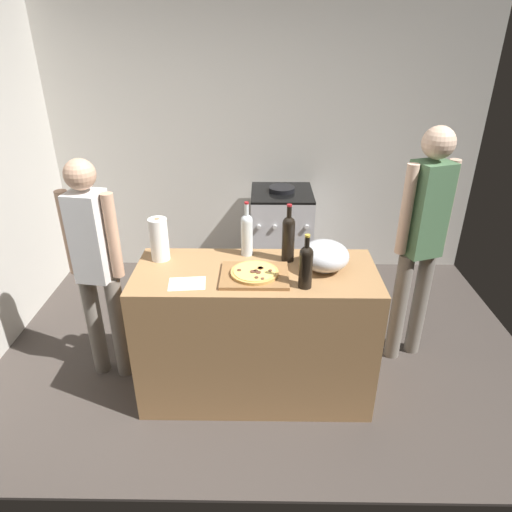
{
  "coord_description": "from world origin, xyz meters",
  "views": [
    {
      "loc": [
        0.12,
        -1.85,
        2.24
      ],
      "look_at": [
        0.08,
        0.65,
        0.98
      ],
      "focal_mm": 31.64,
      "sensor_mm": 36.0,
      "label": 1
    }
  ],
  "objects_px": {
    "mixing_bowl": "(325,256)",
    "person_in_red": "(422,234)",
    "stove": "(281,238)",
    "pizza": "(255,272)",
    "wine_bottle_clear": "(306,265)",
    "paper_towel_roll": "(159,239)",
    "person_in_stripes": "(96,262)",
    "wine_bottle_green": "(247,233)",
    "wine_bottle_dark": "(288,237)"
  },
  "relations": [
    {
      "from": "pizza",
      "to": "wine_bottle_dark",
      "type": "xyz_separation_m",
      "value": [
        0.21,
        0.22,
        0.13
      ]
    },
    {
      "from": "wine_bottle_dark",
      "to": "person_in_stripes",
      "type": "bearing_deg",
      "value": 179.14
    },
    {
      "from": "pizza",
      "to": "wine_bottle_dark",
      "type": "height_order",
      "value": "wine_bottle_dark"
    },
    {
      "from": "wine_bottle_dark",
      "to": "wine_bottle_clear",
      "type": "bearing_deg",
      "value": -76.04
    },
    {
      "from": "mixing_bowl",
      "to": "wine_bottle_dark",
      "type": "xyz_separation_m",
      "value": [
        -0.21,
        0.11,
        0.07
      ]
    },
    {
      "from": "person_in_red",
      "to": "wine_bottle_clear",
      "type": "bearing_deg",
      "value": -145.04
    },
    {
      "from": "stove",
      "to": "mixing_bowl",
      "type": "bearing_deg",
      "value": -82.4
    },
    {
      "from": "wine_bottle_green",
      "to": "stove",
      "type": "distance_m",
      "value": 1.45
    },
    {
      "from": "stove",
      "to": "person_in_stripes",
      "type": "bearing_deg",
      "value": -132.88
    },
    {
      "from": "pizza",
      "to": "mixing_bowl",
      "type": "distance_m",
      "value": 0.44
    },
    {
      "from": "person_in_red",
      "to": "stove",
      "type": "bearing_deg",
      "value": 129.16
    },
    {
      "from": "pizza",
      "to": "mixing_bowl",
      "type": "xyz_separation_m",
      "value": [
        0.42,
        0.11,
        0.06
      ]
    },
    {
      "from": "wine_bottle_clear",
      "to": "person_in_stripes",
      "type": "bearing_deg",
      "value": 165.27
    },
    {
      "from": "wine_bottle_green",
      "to": "wine_bottle_clear",
      "type": "relative_size",
      "value": 1.11
    },
    {
      "from": "pizza",
      "to": "person_in_stripes",
      "type": "relative_size",
      "value": 0.18
    },
    {
      "from": "mixing_bowl",
      "to": "person_in_red",
      "type": "distance_m",
      "value": 0.8
    },
    {
      "from": "wine_bottle_green",
      "to": "wine_bottle_dark",
      "type": "bearing_deg",
      "value": -17.18
    },
    {
      "from": "wine_bottle_green",
      "to": "person_in_red",
      "type": "xyz_separation_m",
      "value": [
        1.18,
        0.18,
        -0.08
      ]
    },
    {
      "from": "pizza",
      "to": "paper_towel_roll",
      "type": "distance_m",
      "value": 0.65
    },
    {
      "from": "wine_bottle_green",
      "to": "person_in_stripes",
      "type": "relative_size",
      "value": 0.23
    },
    {
      "from": "pizza",
      "to": "stove",
      "type": "bearing_deg",
      "value": 82.04
    },
    {
      "from": "wine_bottle_clear",
      "to": "paper_towel_roll",
      "type": "bearing_deg",
      "value": 159.34
    },
    {
      "from": "pizza",
      "to": "wine_bottle_clear",
      "type": "height_order",
      "value": "wine_bottle_clear"
    },
    {
      "from": "wine_bottle_dark",
      "to": "person_in_stripes",
      "type": "height_order",
      "value": "person_in_stripes"
    },
    {
      "from": "paper_towel_roll",
      "to": "person_in_stripes",
      "type": "distance_m",
      "value": 0.46
    },
    {
      "from": "paper_towel_roll",
      "to": "wine_bottle_green",
      "type": "relative_size",
      "value": 0.77
    },
    {
      "from": "mixing_bowl",
      "to": "wine_bottle_green",
      "type": "relative_size",
      "value": 0.82
    },
    {
      "from": "mixing_bowl",
      "to": "stove",
      "type": "bearing_deg",
      "value": 97.6
    },
    {
      "from": "wine_bottle_clear",
      "to": "wine_bottle_dark",
      "type": "distance_m",
      "value": 0.34
    },
    {
      "from": "mixing_bowl",
      "to": "wine_bottle_green",
      "type": "distance_m",
      "value": 0.52
    },
    {
      "from": "wine_bottle_green",
      "to": "person_in_red",
      "type": "relative_size",
      "value": 0.21
    },
    {
      "from": "wine_bottle_clear",
      "to": "mixing_bowl",
      "type": "bearing_deg",
      "value": 58.03
    },
    {
      "from": "pizza",
      "to": "wine_bottle_green",
      "type": "relative_size",
      "value": 0.79
    },
    {
      "from": "paper_towel_roll",
      "to": "person_in_stripes",
      "type": "relative_size",
      "value": 0.18
    },
    {
      "from": "wine_bottle_clear",
      "to": "wine_bottle_green",
      "type": "bearing_deg",
      "value": 129.89
    },
    {
      "from": "wine_bottle_dark",
      "to": "person_in_red",
      "type": "distance_m",
      "value": 0.96
    },
    {
      "from": "wine_bottle_clear",
      "to": "pizza",
      "type": "bearing_deg",
      "value": 159.33
    },
    {
      "from": "mixing_bowl",
      "to": "paper_towel_roll",
      "type": "relative_size",
      "value": 1.06
    },
    {
      "from": "stove",
      "to": "person_in_stripes",
      "type": "relative_size",
      "value": 0.61
    },
    {
      "from": "mixing_bowl",
      "to": "wine_bottle_dark",
      "type": "relative_size",
      "value": 0.79
    },
    {
      "from": "wine_bottle_clear",
      "to": "stove",
      "type": "bearing_deg",
      "value": 92.19
    },
    {
      "from": "paper_towel_roll",
      "to": "wine_bottle_clear",
      "type": "height_order",
      "value": "wine_bottle_clear"
    },
    {
      "from": "stove",
      "to": "person_in_red",
      "type": "distance_m",
      "value": 1.53
    },
    {
      "from": "pizza",
      "to": "person_in_red",
      "type": "distance_m",
      "value": 1.22
    },
    {
      "from": "wine_bottle_green",
      "to": "wine_bottle_clear",
      "type": "height_order",
      "value": "wine_bottle_green"
    },
    {
      "from": "wine_bottle_green",
      "to": "wine_bottle_dark",
      "type": "xyz_separation_m",
      "value": [
        0.26,
        -0.08,
        0.01
      ]
    },
    {
      "from": "stove",
      "to": "person_in_stripes",
      "type": "distance_m",
      "value": 1.89
    },
    {
      "from": "mixing_bowl",
      "to": "wine_bottle_green",
      "type": "height_order",
      "value": "wine_bottle_green"
    },
    {
      "from": "mixing_bowl",
      "to": "wine_bottle_green",
      "type": "xyz_separation_m",
      "value": [
        -0.47,
        0.2,
        0.06
      ]
    },
    {
      "from": "mixing_bowl",
      "to": "stove",
      "type": "xyz_separation_m",
      "value": [
        -0.2,
        1.48,
        -0.55
      ]
    }
  ]
}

